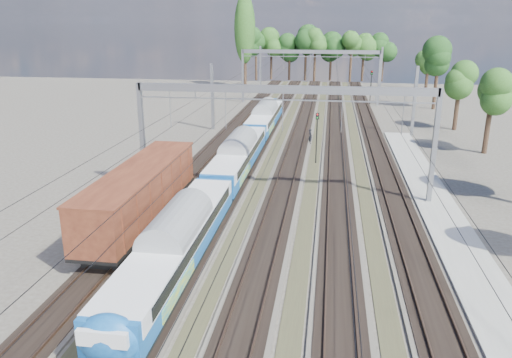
# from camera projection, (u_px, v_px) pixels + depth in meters

# --- Properties ---
(track_bed) EXTENTS (21.00, 130.00, 0.34)m
(track_bed) POSITION_uv_depth(u_px,v_px,m) (295.00, 150.00, 54.65)
(track_bed) COLOR #47423A
(track_bed) RESTS_ON ground
(platform) EXTENTS (3.00, 70.00, 0.30)m
(platform) POSITION_uv_depth(u_px,v_px,m) (467.00, 261.00, 29.40)
(platform) COLOR gray
(platform) RESTS_ON ground
(catenary) EXTENTS (25.65, 130.00, 9.00)m
(catenary) POSITION_uv_depth(u_px,v_px,m) (304.00, 84.00, 59.93)
(catenary) COLOR gray
(catenary) RESTS_ON ground
(tree_belt) EXTENTS (40.03, 101.24, 11.87)m
(tree_belt) POSITION_uv_depth(u_px,v_px,m) (344.00, 49.00, 98.73)
(tree_belt) COLOR black
(tree_belt) RESTS_ON ground
(poplar) EXTENTS (4.40, 4.40, 19.04)m
(poplar) POSITION_uv_depth(u_px,v_px,m) (245.00, 29.00, 103.03)
(poplar) COLOR black
(poplar) RESTS_ON ground
(emu_train) EXTENTS (2.68, 56.80, 3.92)m
(emu_train) POSITION_uv_depth(u_px,v_px,m) (238.00, 152.00, 45.12)
(emu_train) COLOR black
(emu_train) RESTS_ON ground
(freight_boxcar) EXTENTS (3.24, 15.64, 4.03)m
(freight_boxcar) POSITION_uv_depth(u_px,v_px,m) (141.00, 192.00, 34.19)
(freight_boxcar) COLOR black
(freight_boxcar) RESTS_ON ground
(worker) EXTENTS (0.63, 0.75, 1.75)m
(worker) POSITION_uv_depth(u_px,v_px,m) (310.00, 136.00, 57.80)
(worker) COLOR black
(worker) RESTS_ON ground
(signal_near) EXTENTS (0.35, 0.32, 5.11)m
(signal_near) POSITION_uv_depth(u_px,v_px,m) (317.00, 132.00, 49.05)
(signal_near) COLOR black
(signal_near) RESTS_ON ground
(signal_far) EXTENTS (0.40, 0.36, 5.72)m
(signal_far) POSITION_uv_depth(u_px,v_px,m) (371.00, 83.00, 83.51)
(signal_far) COLOR black
(signal_far) RESTS_ON ground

